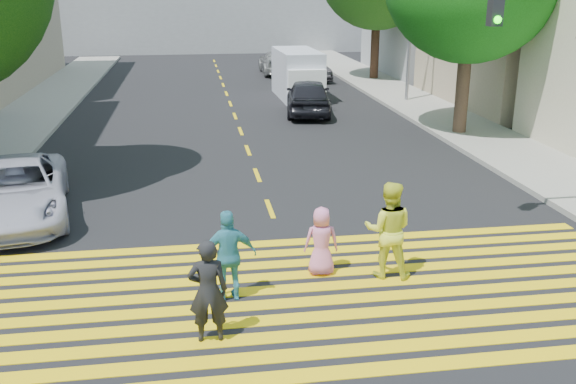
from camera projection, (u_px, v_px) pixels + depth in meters
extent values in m
plane|color=black|center=(316.00, 331.00, 10.33)|extent=(120.00, 120.00, 0.00)
cube|color=gray|center=(46.00, 103.00, 29.78)|extent=(3.00, 40.00, 0.15)
cube|color=gray|center=(453.00, 122.00, 25.63)|extent=(3.00, 60.00, 0.15)
cube|color=yellow|center=(332.00, 373.00, 9.20)|extent=(13.40, 0.35, 0.01)
cube|color=yellow|center=(324.00, 353.00, 9.72)|extent=(13.40, 0.35, 0.01)
cube|color=yellow|center=(317.00, 334.00, 10.23)|extent=(13.40, 0.35, 0.01)
cube|color=yellow|center=(311.00, 317.00, 10.75)|extent=(13.40, 0.35, 0.01)
cube|color=yellow|center=(305.00, 302.00, 11.27)|extent=(13.40, 0.35, 0.01)
cube|color=yellow|center=(300.00, 288.00, 11.79)|extent=(13.40, 0.35, 0.01)
cube|color=yellow|center=(295.00, 275.00, 12.30)|extent=(13.40, 0.35, 0.01)
cube|color=yellow|center=(291.00, 264.00, 12.82)|extent=(13.40, 0.35, 0.01)
cube|color=yellow|center=(287.00, 253.00, 13.34)|extent=(13.40, 0.35, 0.01)
cube|color=yellow|center=(283.00, 243.00, 13.86)|extent=(13.40, 0.35, 0.01)
cube|color=yellow|center=(270.00, 209.00, 15.97)|extent=(0.12, 1.40, 0.01)
cube|color=yellow|center=(257.00, 175.00, 18.79)|extent=(0.12, 1.40, 0.01)
cube|color=yellow|center=(248.00, 150.00, 21.62)|extent=(0.12, 1.40, 0.01)
cube|color=yellow|center=(241.00, 131.00, 24.44)|extent=(0.12, 1.40, 0.01)
cube|color=yellow|center=(235.00, 116.00, 27.26)|extent=(0.12, 1.40, 0.01)
cube|color=yellow|center=(230.00, 104.00, 30.08)|extent=(0.12, 1.40, 0.01)
cube|color=yellow|center=(226.00, 93.00, 32.90)|extent=(0.12, 1.40, 0.01)
cube|color=yellow|center=(223.00, 85.00, 35.72)|extent=(0.12, 1.40, 0.01)
cube|color=yellow|center=(220.00, 78.00, 38.55)|extent=(0.12, 1.40, 0.01)
cube|color=yellow|center=(218.00, 71.00, 41.37)|extent=(0.12, 1.40, 0.01)
cube|color=yellow|center=(216.00, 66.00, 44.19)|extent=(0.12, 1.40, 0.01)
cube|color=yellow|center=(214.00, 61.00, 47.01)|extent=(0.12, 1.40, 0.01)
cylinder|color=#392B1A|center=(462.00, 92.00, 23.25)|extent=(0.49, 0.49, 3.24)
cylinder|color=black|center=(375.00, 50.00, 36.93)|extent=(0.59, 0.59, 3.51)
imported|color=black|center=(208.00, 291.00, 9.82)|extent=(0.62, 0.42, 1.69)
imported|color=yellow|center=(388.00, 230.00, 12.02)|extent=(1.08, 0.95, 1.88)
imported|color=pink|center=(321.00, 241.00, 12.19)|extent=(0.69, 0.47, 1.35)
imported|color=teal|center=(229.00, 256.00, 11.15)|extent=(1.01, 0.52, 1.66)
imported|color=#B5B3C7|center=(15.00, 191.00, 15.11)|extent=(3.12, 5.32, 1.39)
imported|color=black|center=(308.00, 96.00, 27.39)|extent=(2.48, 4.76, 1.55)
imported|color=#979797|center=(277.00, 62.00, 39.89)|extent=(2.10, 4.97, 1.43)
imported|color=black|center=(310.00, 69.00, 37.19)|extent=(1.97, 4.11, 1.30)
cube|color=silver|center=(297.00, 74.00, 31.45)|extent=(1.95, 4.66, 2.31)
cube|color=white|center=(305.00, 87.00, 29.64)|extent=(1.78, 1.15, 1.66)
cylinder|color=black|center=(288.00, 97.00, 30.03)|extent=(0.25, 0.65, 0.65)
cylinder|color=black|center=(319.00, 96.00, 30.27)|extent=(0.25, 0.65, 0.65)
cylinder|color=black|center=(277.00, 86.00, 33.14)|extent=(0.25, 0.65, 0.65)
cylinder|color=black|center=(305.00, 86.00, 33.38)|extent=(0.25, 0.65, 0.65)
cube|color=black|center=(496.00, 5.00, 12.81)|extent=(0.25, 0.25, 0.81)
sphere|color=#08E701|center=(498.00, 20.00, 12.77)|extent=(0.16, 0.16, 0.15)
cylinder|color=gray|center=(411.00, 11.00, 29.07)|extent=(0.15, 0.15, 8.36)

